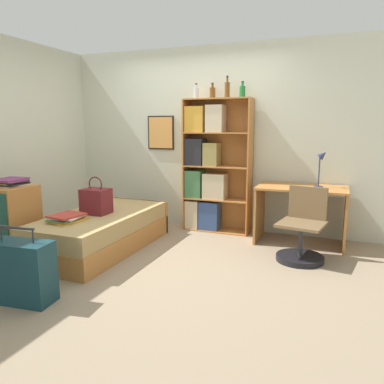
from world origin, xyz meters
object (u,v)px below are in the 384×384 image
at_px(desk, 301,205).
at_px(bed, 102,231).
at_px(bookcase, 208,169).
at_px(bottle_clear, 227,90).
at_px(dresser, 9,221).
at_px(desk_lamp, 322,161).
at_px(bottle_blue, 242,91).
at_px(suitcase, 20,272).
at_px(handbag, 96,201).
at_px(bottle_green, 196,93).
at_px(magazine_pile_on_dresser, 11,182).
at_px(desk_chair, 302,238).
at_px(book_stack_on_bed, 67,218).
at_px(bottle_brown, 212,93).

bearing_deg(desk, bed, -153.62).
height_order(bookcase, bottle_clear, bottle_clear).
xyz_separation_m(dresser, bookcase, (1.78, 1.86, 0.48)).
bearing_deg(desk_lamp, bottle_blue, 170.84).
height_order(suitcase, bottle_blue, bottle_blue).
distance_m(handbag, bottle_green, 2.03).
bearing_deg(bookcase, bottle_clear, 1.07).
distance_m(magazine_pile_on_dresser, desk, 3.50).
height_order(dresser, desk_lamp, desk_lamp).
relative_size(handbag, desk_chair, 0.55).
bearing_deg(handbag, book_stack_on_bed, -99.24).
xyz_separation_m(suitcase, desk, (2.06, 2.55, 0.24)).
relative_size(dresser, bottle_green, 3.89).
relative_size(bed, bottle_blue, 8.71).
relative_size(suitcase, bottle_clear, 2.29).
bearing_deg(desk_chair, handbag, -167.34).
bearing_deg(bottle_clear, bottle_blue, 9.65).
relative_size(bottle_brown, desk, 0.19).
height_order(suitcase, bottle_clear, bottle_clear).
bearing_deg(bottle_clear, desk_chair, -35.13).
bearing_deg(handbag, magazine_pile_on_dresser, -148.41).
height_order(bed, bottle_green, bottle_green).
distance_m(bed, dresser, 1.05).
xyz_separation_m(handbag, dresser, (-0.82, -0.55, -0.20)).
distance_m(magazine_pile_on_dresser, bottle_brown, 2.80).
height_order(bottle_green, desk_lamp, bottle_green).
height_order(book_stack_on_bed, bottle_brown, bottle_brown).
bearing_deg(suitcase, bottle_green, 78.12).
bearing_deg(magazine_pile_on_dresser, bottle_clear, 41.81).
relative_size(dresser, desk_chair, 1.00).
height_order(magazine_pile_on_dresser, bottle_clear, bottle_clear).
relative_size(dresser, desk_lamp, 1.72).
xyz_separation_m(bottle_blue, desk, (0.84, -0.21, -1.43)).
bearing_deg(dresser, bottle_clear, 42.34).
distance_m(bottle_brown, bottle_blue, 0.42).
distance_m(bottle_brown, desk, 1.92).
relative_size(suitcase, bookcase, 0.36).
height_order(dresser, bottle_green, bottle_green).
distance_m(bottle_green, bottle_brown, 0.22).
height_order(handbag, desk, handbag).
height_order(handbag, desk_lamp, desk_lamp).
height_order(bottle_blue, desk_lamp, bottle_blue).
bearing_deg(bottle_clear, desk, -9.34).
bearing_deg(suitcase, bottle_brown, 74.01).
bearing_deg(suitcase, desk, 51.06).
height_order(desk, desk_chair, desk_chair).
xyz_separation_m(magazine_pile_on_dresser, bottle_clear, (2.02, 1.81, 1.11)).
height_order(suitcase, bottle_brown, bottle_brown).
bearing_deg(magazine_pile_on_dresser, desk, 28.08).
distance_m(bed, bottle_blue, 2.57).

